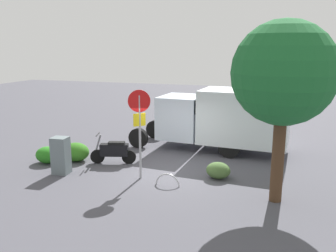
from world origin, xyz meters
name	(u,v)px	position (x,y,z in m)	size (l,w,h in m)	color
ground_plane	(171,171)	(0.00, 0.00, 0.00)	(60.00, 60.00, 0.00)	#47464E
box_truck_near	(221,116)	(-1.28, -3.32, 1.54)	(7.01, 2.57, 2.73)	black
motorcycle	(114,151)	(2.39, -0.14, 0.52)	(1.77, 0.75, 1.20)	black
stop_sign	(140,120)	(0.77, 1.05, 2.08)	(0.71, 0.33, 3.12)	#9E9EA3
street_tree	(284,74)	(-3.79, 1.51, 3.78)	(2.96, 2.96, 5.30)	#47301E
utility_cabinet	(61,156)	(3.70, 1.48, 0.68)	(0.57, 0.49, 1.36)	slate
bike_rack_hoop	(168,186)	(-0.35, 1.41, 0.00)	(0.85, 0.85, 0.05)	#B7B7BC
shrub_near_sign	(218,170)	(-1.82, 0.19, 0.29)	(0.85, 0.69, 0.58)	#466532
shrub_mid_verge	(76,152)	(4.01, 0.04, 0.38)	(1.10, 0.90, 0.75)	#2F6C1B
shrub_by_tree	(48,155)	(4.93, 0.62, 0.33)	(0.97, 0.79, 0.66)	#28771D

